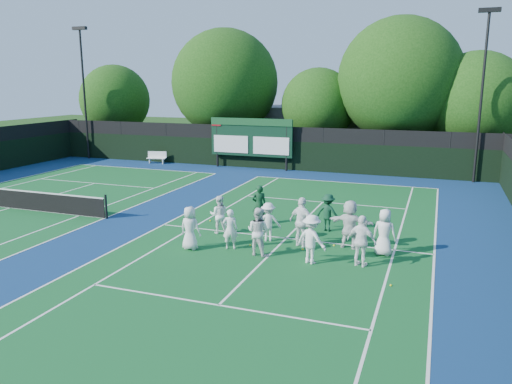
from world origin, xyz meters
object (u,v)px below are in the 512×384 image
(bench, at_px, (157,157))
(coach_left, at_px, (259,205))
(scoreboard, at_px, (251,138))
(tennis_net, at_px, (10,198))

(bench, bearing_deg, coach_left, -45.03)
(scoreboard, height_order, bench, scoreboard)
(tennis_net, height_order, coach_left, coach_left)
(scoreboard, distance_m, bench, 7.69)
(tennis_net, bearing_deg, bench, 92.02)
(scoreboard, bearing_deg, coach_left, -67.80)
(tennis_net, bearing_deg, scoreboard, 64.40)
(scoreboard, height_order, tennis_net, scoreboard)
(tennis_net, distance_m, coach_left, 12.42)
(scoreboard, height_order, coach_left, scoreboard)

